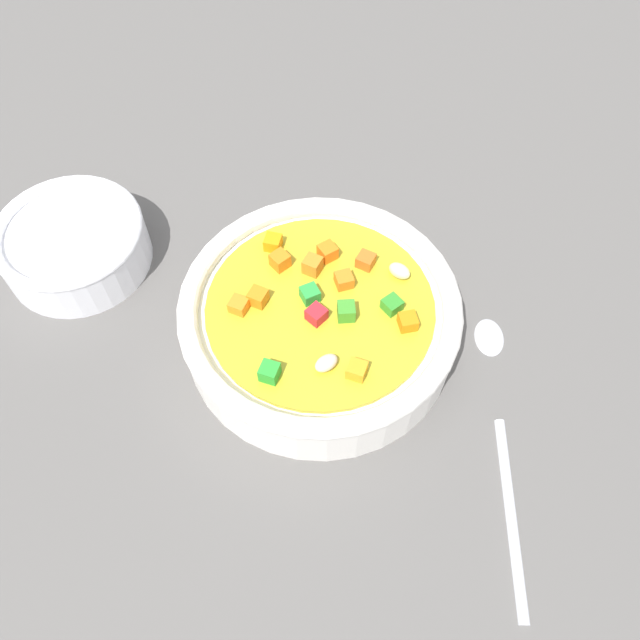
% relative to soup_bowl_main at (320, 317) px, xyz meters
% --- Properties ---
extents(ground_plane, '(1.40, 1.40, 0.02)m').
position_rel_soup_bowl_main_xyz_m(ground_plane, '(0.00, 0.00, -0.04)').
color(ground_plane, '#565451').
extents(soup_bowl_main, '(0.21, 0.21, 0.05)m').
position_rel_soup_bowl_main_xyz_m(soup_bowl_main, '(0.00, 0.00, 0.00)').
color(soup_bowl_main, white).
rests_on(soup_bowl_main, ground_plane).
extents(spoon, '(0.15, 0.18, 0.01)m').
position_rel_soup_bowl_main_xyz_m(spoon, '(-0.14, -0.03, -0.02)').
color(spoon, silver).
rests_on(spoon, ground_plane).
extents(side_bowl_small, '(0.12, 0.12, 0.04)m').
position_rel_soup_bowl_main_xyz_m(side_bowl_small, '(0.20, 0.08, -0.00)').
color(side_bowl_small, white).
rests_on(side_bowl_small, ground_plane).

